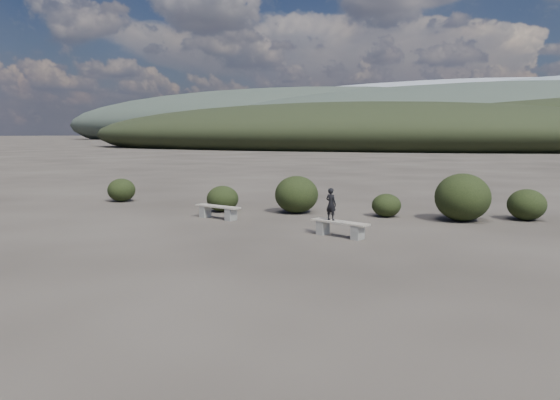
% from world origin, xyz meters
% --- Properties ---
extents(ground, '(1200.00, 1200.00, 0.00)m').
position_xyz_m(ground, '(0.00, 0.00, 0.00)').
color(ground, '#2F2924').
rests_on(ground, ground).
extents(bench_left, '(1.82, 0.81, 0.45)m').
position_xyz_m(bench_left, '(-3.33, 6.14, 0.27)').
color(bench_left, slate).
rests_on(bench_left, ground).
extents(bench_right, '(1.79, 0.89, 0.44)m').
position_xyz_m(bench_right, '(1.41, 4.62, 0.27)').
color(bench_right, slate).
rests_on(bench_right, ground).
extents(seated_person, '(0.39, 0.32, 0.92)m').
position_xyz_m(seated_person, '(1.12, 4.72, 0.90)').
color(seated_person, black).
rests_on(seated_person, bench_right).
extents(shrub_a, '(1.17, 1.17, 0.96)m').
position_xyz_m(shrub_a, '(-4.02, 7.72, 0.48)').
color(shrub_a, black).
rests_on(shrub_a, ground).
extents(shrub_b, '(1.57, 1.57, 1.35)m').
position_xyz_m(shrub_b, '(-1.38, 8.47, 0.67)').
color(shrub_b, black).
rests_on(shrub_b, ground).
extents(shrub_c, '(1.01, 1.01, 0.80)m').
position_xyz_m(shrub_c, '(1.82, 8.82, 0.40)').
color(shrub_c, black).
rests_on(shrub_c, ground).
extents(shrub_d, '(1.80, 1.80, 1.57)m').
position_xyz_m(shrub_d, '(4.31, 8.90, 0.79)').
color(shrub_d, black).
rests_on(shrub_d, ground).
extents(shrub_e, '(1.25, 1.25, 1.04)m').
position_xyz_m(shrub_e, '(6.27, 9.91, 0.52)').
color(shrub_e, black).
rests_on(shrub_e, ground).
extents(shrub_f, '(1.16, 1.16, 0.98)m').
position_xyz_m(shrub_f, '(-9.42, 8.68, 0.49)').
color(shrub_f, black).
rests_on(shrub_f, ground).
extents(mountain_ridges, '(500.00, 400.00, 56.00)m').
position_xyz_m(mountain_ridges, '(-7.48, 339.06, 10.84)').
color(mountain_ridges, black).
rests_on(mountain_ridges, ground).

